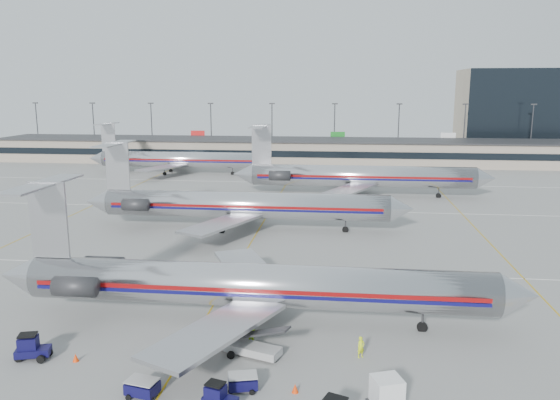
# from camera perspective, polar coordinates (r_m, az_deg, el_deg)

# --- Properties ---
(ground) EXTENTS (260.00, 260.00, 0.00)m
(ground) POSITION_cam_1_polar(r_m,az_deg,el_deg) (50.52, -6.87, -10.69)
(ground) COLOR gray
(ground) RESTS_ON ground
(apron_markings) EXTENTS (160.00, 0.15, 0.02)m
(apron_markings) POSITION_cam_1_polar(r_m,az_deg,el_deg) (59.68, -4.67, -7.12)
(apron_markings) COLOR silver
(apron_markings) RESTS_ON ground
(terminal) EXTENTS (162.00, 17.00, 6.25)m
(terminal) POSITION_cam_1_polar(r_m,az_deg,el_deg) (144.76, 2.01, 5.16)
(terminal) COLOR gray
(terminal) RESTS_ON ground
(light_mast_row) EXTENTS (163.60, 0.40, 15.28)m
(light_mast_row) POSITION_cam_1_polar(r_m,az_deg,el_deg) (158.23, 2.42, 7.66)
(light_mast_row) COLOR #38383D
(light_mast_row) RESTS_ON ground
(distant_building) EXTENTS (30.00, 20.00, 25.00)m
(distant_building) POSITION_cam_1_polar(r_m,az_deg,el_deg) (180.92, 23.04, 8.49)
(distant_building) COLOR tan
(distant_building) RESTS_ON ground
(jet_foreground) EXTENTS (44.45, 26.17, 11.63)m
(jet_foreground) POSITION_cam_1_polar(r_m,az_deg,el_deg) (45.17, -3.54, -8.77)
(jet_foreground) COLOR silver
(jet_foreground) RESTS_ON ground
(jet_second_row) EXTENTS (45.67, 26.89, 11.95)m
(jet_second_row) POSITION_cam_1_polar(r_m,az_deg,el_deg) (75.17, -4.31, -0.49)
(jet_second_row) COLOR silver
(jet_second_row) RESTS_ON ground
(jet_third_row) EXTENTS (46.93, 28.87, 12.83)m
(jet_third_row) POSITION_cam_1_polar(r_m,az_deg,el_deg) (99.53, 8.00, 2.52)
(jet_third_row) COLOR silver
(jet_third_row) RESTS_ON ground
(jet_back_row) EXTENTS (42.54, 26.16, 11.63)m
(jet_back_row) POSITION_cam_1_polar(r_m,az_deg,el_deg) (127.33, -10.88, 4.20)
(jet_back_row) COLOR silver
(jet_back_row) RESTS_ON ground
(tug_left) EXTENTS (2.56, 1.75, 1.90)m
(tug_left) POSITION_cam_1_polar(r_m,az_deg,el_deg) (44.13, -24.58, -13.87)
(tug_left) COLOR #0C0A37
(tug_left) RESTS_ON ground
(tug_center) EXTENTS (2.29, 1.60, 1.69)m
(tug_center) POSITION_cam_1_polar(r_m,az_deg,el_deg) (35.19, -6.49, -19.77)
(tug_center) COLOR #0C0A37
(tug_center) RESTS_ON ground
(cart_inner) EXTENTS (2.17, 1.71, 1.10)m
(cart_inner) POSITION_cam_1_polar(r_m,az_deg,el_deg) (37.31, -14.19, -18.45)
(cart_inner) COLOR #0C0A37
(cart_inner) RESTS_ON ground
(cart_outer) EXTENTS (2.10, 1.67, 1.05)m
(cart_outer) POSITION_cam_1_polar(r_m,az_deg,el_deg) (36.99, -3.90, -18.43)
(cart_outer) COLOR #0C0A37
(cart_outer) RESTS_ON ground
(uld_container) EXTENTS (2.47, 2.27, 2.13)m
(uld_container) POSITION_cam_1_polar(r_m,az_deg,el_deg) (35.25, 11.10, -19.28)
(uld_container) COLOR #2D2D30
(uld_container) RESTS_ON ground
(belt_loader) EXTENTS (5.02, 2.74, 2.57)m
(belt_loader) POSITION_cam_1_polar(r_m,az_deg,el_deg) (40.93, -2.74, -15.09)
(belt_loader) COLOR #A2A2A2
(belt_loader) RESTS_ON ground
(ramp_worker_near) EXTENTS (0.69, 0.64, 1.59)m
(ramp_worker_near) POSITION_cam_1_polar(r_m,az_deg,el_deg) (41.04, 8.45, -14.96)
(ramp_worker_near) COLOR #D6EE16
(ramp_worker_near) RESTS_ON ground
(ramp_worker_far) EXTENTS (0.99, 0.89, 1.68)m
(ramp_worker_far) POSITION_cam_1_polar(r_m,az_deg,el_deg) (42.43, -3.04, -13.86)
(ramp_worker_far) COLOR #A9E015
(ramp_worker_far) RESTS_ON ground
(cone_right) EXTENTS (0.49, 0.49, 0.60)m
(cone_right) POSITION_cam_1_polar(r_m,az_deg,el_deg) (36.77, 1.59, -19.06)
(cone_right) COLOR #F73A08
(cone_right) RESTS_ON ground
(cone_left) EXTENTS (0.57, 0.57, 0.59)m
(cone_left) POSITION_cam_1_polar(r_m,az_deg,el_deg) (42.87, -20.58, -15.15)
(cone_left) COLOR #F73A08
(cone_left) RESTS_ON ground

